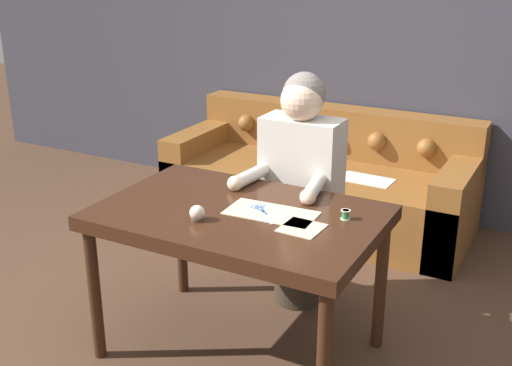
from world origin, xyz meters
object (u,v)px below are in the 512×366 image
object	(u,v)px
dining_table	(239,226)
thread_spool	(346,215)
couch	(320,183)
scissors	(262,211)
person	(300,188)
pin_cushion	(197,214)

from	to	relation	value
dining_table	thread_spool	size ratio (longest dim) A/B	29.17
couch	scissors	distance (m)	1.79
couch	thread_spool	size ratio (longest dim) A/B	48.39
dining_table	thread_spool	bearing A→B (deg)	16.33
thread_spool	scissors	bearing A→B (deg)	-165.82
person	pin_cushion	bearing A→B (deg)	-101.25
person	dining_table	bearing A→B (deg)	-94.33
scissors	thread_spool	xyz separation A→B (m)	(0.38, 0.09, 0.02)
couch	thread_spool	distance (m)	1.83
couch	pin_cushion	xyz separation A→B (m)	(0.18, -1.91, 0.51)
scissors	couch	bearing A→B (deg)	103.15
thread_spool	pin_cushion	world-z (taller)	pin_cushion
dining_table	person	size ratio (longest dim) A/B	0.99
thread_spool	dining_table	bearing A→B (deg)	-163.67
scissors	pin_cushion	xyz separation A→B (m)	(-0.21, -0.23, 0.03)
dining_table	person	world-z (taller)	person
dining_table	person	bearing A→B (deg)	85.67
dining_table	couch	world-z (taller)	couch
thread_spool	pin_cushion	distance (m)	0.67
scissors	person	bearing A→B (deg)	95.76
scissors	pin_cushion	distance (m)	0.31
person	scissors	world-z (taller)	person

